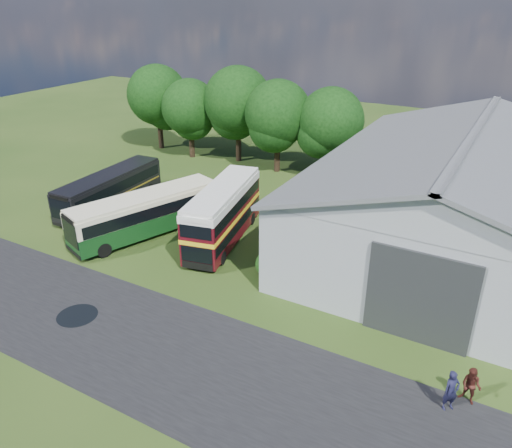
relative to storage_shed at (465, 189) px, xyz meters
The scene contains 17 objects.
ground 22.31m from the storage_shed, 133.18° to the right, with size 120.00×120.00×0.00m, color #233C13.
asphalt_road 22.84m from the storage_shed, 122.30° to the right, with size 60.00×8.00×0.02m, color black.
puddle 25.50m from the storage_shed, 130.99° to the right, with size 2.20×2.20×0.01m, color black.
storage_shed is the anchor object (origin of this frame).
tree_left_a 34.12m from the storage_shed, 165.53° to the left, with size 6.46×6.46×9.12m.
tree_left_b 29.01m from the storage_shed, 164.98° to the left, with size 5.78×5.78×8.16m.
tree_mid 24.71m from the storage_shed, 159.03° to the left, with size 6.80×6.80×9.60m.
tree_right_a 19.68m from the storage_shed, 156.53° to the left, with size 6.26×6.26×8.83m.
tree_right_b 15.65m from the storage_shed, 146.47° to the left, with size 5.98×5.98×8.45m.
shrub_front 14.33m from the storage_shed, 133.27° to the right, with size 1.70×1.70×1.70m, color #194714.
shrub_mid 13.02m from the storage_shed, 139.65° to the right, with size 1.60×1.60×1.60m, color #194714.
shrub_back 11.90m from the storage_shed, 147.52° to the right, with size 1.80×1.80×1.80m, color #194714.
bus_green_single 22.00m from the storage_shed, 155.01° to the right, with size 6.18×11.40×3.08m.
bus_maroon_double 16.33m from the storage_shed, 152.73° to the right, with size 4.37×9.77×4.07m.
bus_dark_single 26.76m from the storage_shed, 165.32° to the right, with size 2.91×10.48×2.86m.
visitor_a 16.46m from the storage_shed, 81.35° to the right, with size 0.70×0.46×1.93m, color black.
visitor_b 15.82m from the storage_shed, 78.41° to the right, with size 0.86×0.67×1.77m, color #441B15.
Camera 1 is at (18.11, -17.83, 16.19)m, focal length 35.00 mm.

